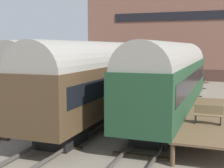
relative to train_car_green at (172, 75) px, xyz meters
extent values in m
plane|color=slate|center=(-4.19, -4.88, -2.94)|extent=(200.00, 200.00, 0.00)
cube|color=#4C4742|center=(-9.10, -4.88, -2.76)|extent=(0.08, 60.00, 0.16)
cube|color=#4C4742|center=(-7.67, -4.88, -2.76)|extent=(0.08, 60.00, 0.16)
cube|color=#3D2D1E|center=(-8.38, -1.88, -2.89)|extent=(2.60, 0.24, 0.10)
cube|color=#3D2D1E|center=(-8.38, 4.12, -2.89)|extent=(2.60, 0.24, 0.10)
cube|color=#3D2D1E|center=(-8.38, 10.12, -2.89)|extent=(2.60, 0.24, 0.10)
cube|color=#3D2D1E|center=(-8.38, 16.12, -2.89)|extent=(2.60, 0.24, 0.10)
cube|color=#3D2D1E|center=(-8.38, 22.12, -2.89)|extent=(2.60, 0.24, 0.10)
cube|color=#4C4742|center=(-4.91, -4.88, -2.76)|extent=(0.08, 60.00, 0.16)
cube|color=#4C4742|center=(-3.47, -4.88, -2.76)|extent=(0.08, 60.00, 0.16)
cube|color=#3D2D1E|center=(-4.19, -7.88, -2.89)|extent=(2.60, 0.24, 0.10)
cube|color=#3D2D1E|center=(-4.19, -1.88, -2.89)|extent=(2.60, 0.24, 0.10)
cube|color=#3D2D1E|center=(-4.19, 4.12, -2.89)|extent=(2.60, 0.24, 0.10)
cube|color=#3D2D1E|center=(-4.19, 10.12, -2.89)|extent=(2.60, 0.24, 0.10)
cube|color=#3D2D1E|center=(-4.19, 16.12, -2.89)|extent=(2.60, 0.24, 0.10)
cube|color=#3D2D1E|center=(-4.19, 22.12, -2.89)|extent=(2.60, 0.24, 0.10)
cube|color=#4C4742|center=(-0.72, -4.88, -2.76)|extent=(0.08, 60.00, 0.16)
cube|color=#4C4742|center=(0.72, -4.88, -2.76)|extent=(0.08, 60.00, 0.16)
cube|color=#3D2D1E|center=(0.00, -7.88, -2.89)|extent=(2.60, 0.24, 0.10)
cube|color=#3D2D1E|center=(0.00, -1.88, -2.89)|extent=(2.60, 0.24, 0.10)
cube|color=#3D2D1E|center=(0.00, 4.12, -2.89)|extent=(2.60, 0.24, 0.10)
cube|color=#3D2D1E|center=(0.00, 10.12, -2.89)|extent=(2.60, 0.24, 0.10)
cube|color=#3D2D1E|center=(0.00, 16.12, -2.89)|extent=(2.60, 0.24, 0.10)
cube|color=#3D2D1E|center=(0.00, 22.12, -2.89)|extent=(2.60, 0.24, 0.10)
cube|color=black|center=(0.00, 5.61, -2.44)|extent=(1.80, 2.40, 1.00)
cube|color=black|center=(0.00, -5.61, -2.44)|extent=(1.80, 2.40, 1.00)
cube|color=#1E4228|center=(0.00, 0.00, -0.55)|extent=(2.90, 17.27, 2.77)
cube|color=black|center=(0.00, 0.00, -0.22)|extent=(2.94, 15.89, 1.00)
cylinder|color=gray|center=(0.00, 0.00, 0.84)|extent=(2.75, 16.93, 2.75)
cube|color=black|center=(-4.19, 2.89, -2.44)|extent=(1.80, 2.40, 1.00)
cube|color=black|center=(-4.19, -7.48, -2.44)|extent=(1.80, 2.40, 1.00)
cube|color=#4C3823|center=(-4.19, -2.30, -0.57)|extent=(2.99, 15.95, 2.74)
cube|color=black|center=(-4.19, -2.30, -0.24)|extent=(3.03, 14.67, 0.99)
cylinder|color=gray|center=(-4.19, -2.30, 0.80)|extent=(2.84, 15.63, 2.84)
cube|color=black|center=(-8.38, 7.05, -2.44)|extent=(1.80, 2.40, 1.00)
cube|color=black|center=(-8.38, -3.51, -2.44)|extent=(1.80, 2.40, 1.00)
cube|color=#192342|center=(-8.38, 1.77, -0.51)|extent=(2.89, 16.24, 2.85)
cube|color=black|center=(-8.38, 1.77, -0.17)|extent=(2.93, 14.94, 1.03)
cylinder|color=gray|center=(-8.38, 1.77, 0.91)|extent=(2.75, 15.91, 2.75)
cube|color=brown|center=(2.87, -2.71, -1.95)|extent=(3.10, 11.80, 0.10)
cylinder|color=brown|center=(1.47, -8.46, -2.47)|extent=(0.20, 0.20, 0.93)
cylinder|color=brown|center=(1.47, 3.04, -2.47)|extent=(0.20, 0.20, 0.93)
cylinder|color=brown|center=(1.47, -2.71, -2.47)|extent=(0.20, 0.20, 0.93)
cube|color=brown|center=(2.63, -4.95, -1.47)|extent=(1.40, 0.40, 0.06)
cube|color=brown|center=(2.63, -4.78, -1.22)|extent=(1.40, 0.06, 0.45)
cube|color=black|center=(2.03, -4.95, -1.70)|extent=(0.06, 0.40, 0.40)
cube|color=black|center=(3.22, -4.95, -1.70)|extent=(0.06, 0.40, 0.40)
cylinder|color=#282833|center=(-5.91, -7.06, -2.51)|extent=(0.12, 0.12, 0.85)
cylinder|color=#282833|center=(-5.71, -7.06, -2.51)|extent=(0.12, 0.12, 0.85)
cylinder|color=navy|center=(-5.81, -7.06, -1.73)|extent=(0.32, 0.32, 0.71)
sphere|color=tan|center=(-5.81, -7.06, -1.26)|extent=(0.23, 0.23, 0.23)
cube|color=#4F342A|center=(-1.87, 31.12, -2.11)|extent=(30.70, 13.53, 1.65)
cube|color=brown|center=(-1.87, 31.12, 6.14)|extent=(30.70, 13.53, 14.86)
cube|color=black|center=(-1.87, 24.31, 6.14)|extent=(21.49, 0.10, 1.20)
camera|label=1|loc=(3.36, -20.77, 1.92)|focal=50.00mm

